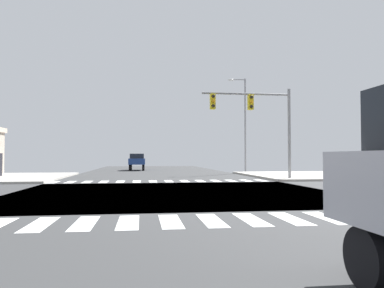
# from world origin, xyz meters

# --- Properties ---
(ground) EXTENTS (90.00, 90.00, 0.05)m
(ground) POSITION_xyz_m (0.00, 0.00, -0.03)
(ground) COLOR #353537
(sidewalk_corner_ne) EXTENTS (12.00, 12.00, 0.14)m
(sidewalk_corner_ne) POSITION_xyz_m (13.00, 12.00, 0.07)
(sidewalk_corner_ne) COLOR #B2ADA3
(sidewalk_corner_ne) RESTS_ON ground
(crosswalk_near) EXTENTS (13.50, 2.00, 0.01)m
(crosswalk_near) POSITION_xyz_m (-0.25, -7.30, 0.00)
(crosswalk_near) COLOR white
(crosswalk_near) RESTS_ON ground
(crosswalk_far) EXTENTS (13.50, 2.00, 0.01)m
(crosswalk_far) POSITION_xyz_m (-0.25, 7.30, 0.00)
(crosswalk_far) COLOR white
(crosswalk_far) RESTS_ON ground
(traffic_signal_mast) EXTENTS (6.03, 0.55, 6.10)m
(traffic_signal_mast) POSITION_xyz_m (5.99, 7.59, 4.49)
(traffic_signal_mast) COLOR gray
(traffic_signal_mast) RESTS_ON ground
(street_lamp) EXTENTS (1.78, 0.32, 9.05)m
(street_lamp) POSITION_xyz_m (8.15, 18.44, 5.33)
(street_lamp) COLOR gray
(street_lamp) RESTS_ON ground
(sedan_queued_3) EXTENTS (1.80, 4.30, 1.88)m
(sedan_queued_3) POSITION_xyz_m (-2.00, 26.68, 1.12)
(sedan_queued_3) COLOR black
(sedan_queued_3) RESTS_ON ground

